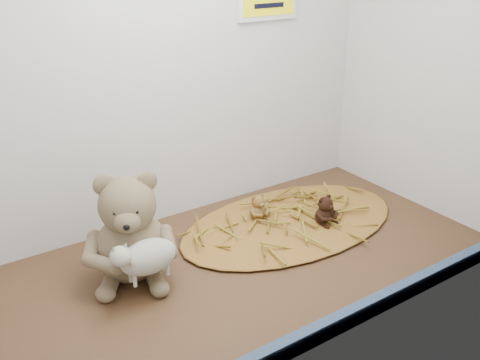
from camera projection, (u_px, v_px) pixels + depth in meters
alcove_shell at (209, 59)px, 108.52cm from camera, size 120.40×60.20×90.40cm
front_rail at (321, 331)px, 97.53cm from camera, size 119.28×2.20×3.60cm
straw_bed at (290, 222)px, 138.09cm from camera, size 62.37×36.21×1.21cm
main_teddy at (129, 226)px, 112.20cm from camera, size 26.34×26.88×24.24cm
toy_lamb at (148, 257)px, 106.83cm from camera, size 15.63×9.54×10.10cm
mini_teddy_tan at (258, 206)px, 137.63cm from camera, size 5.69×5.99×6.83cm
mini_teddy_brown at (325, 209)px, 135.11cm from camera, size 6.96×7.26×7.66cm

